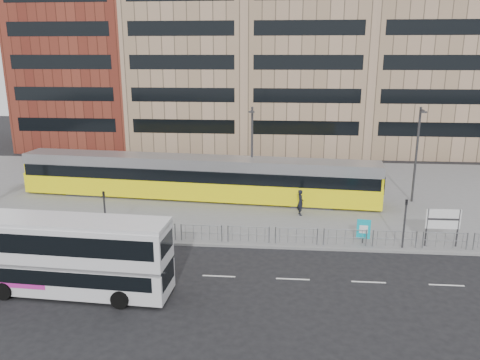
# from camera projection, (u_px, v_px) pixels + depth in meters

# --- Properties ---
(ground) EXTENTS (120.00, 120.00, 0.00)m
(ground) POSITION_uv_depth(u_px,v_px,m) (259.00, 248.00, 29.10)
(ground) COLOR black
(ground) RESTS_ON ground
(plaza) EXTENTS (64.00, 24.00, 0.15)m
(plaza) POSITION_uv_depth(u_px,v_px,m) (266.00, 192.00, 40.62)
(plaza) COLOR slate
(plaza) RESTS_ON ground
(kerb) EXTENTS (64.00, 0.25, 0.17)m
(kerb) POSITION_uv_depth(u_px,v_px,m) (259.00, 247.00, 29.12)
(kerb) COLOR gray
(kerb) RESTS_ON ground
(building_row) EXTENTS (70.40, 18.40, 31.20)m
(building_row) POSITION_uv_depth(u_px,v_px,m) (285.00, 44.00, 58.56)
(building_row) COLOR maroon
(building_row) RESTS_ON ground
(pedestrian_barrier) EXTENTS (32.07, 0.07, 1.10)m
(pedestrian_barrier) POSITION_uv_depth(u_px,v_px,m) (292.00, 231.00, 29.15)
(pedestrian_barrier) COLOR gray
(pedestrian_barrier) RESTS_ON plaza
(road_markings) EXTENTS (62.00, 0.12, 0.01)m
(road_markings) POSITION_uv_depth(u_px,v_px,m) (274.00, 278.00, 25.16)
(road_markings) COLOR white
(road_markings) RESTS_ON ground
(double_decker_bus) EXTENTS (9.94, 2.92, 3.93)m
(double_decker_bus) POSITION_uv_depth(u_px,v_px,m) (71.00, 254.00, 23.14)
(double_decker_bus) COLOR silver
(double_decker_bus) RESTS_ON ground
(tram) EXTENTS (29.51, 5.30, 3.46)m
(tram) POSITION_uv_depth(u_px,v_px,m) (196.00, 178.00, 38.29)
(tram) COLOR #FEF00D
(tram) RESTS_ON plaza
(station_sign) EXTENTS (2.08, 0.14, 2.39)m
(station_sign) POSITION_uv_depth(u_px,v_px,m) (443.00, 221.00, 28.61)
(station_sign) COLOR #2D2D30
(station_sign) RESTS_ON plaza
(ad_panel) EXTENTS (0.84, 0.16, 1.57)m
(ad_panel) POSITION_uv_depth(u_px,v_px,m) (364.00, 229.00, 29.23)
(ad_panel) COLOR #2D2D30
(ad_panel) RESTS_ON plaza
(pedestrian) EXTENTS (0.61, 0.79, 1.93)m
(pedestrian) POSITION_uv_depth(u_px,v_px,m) (300.00, 202.00, 34.42)
(pedestrian) COLOR black
(pedestrian) RESTS_ON plaza
(traffic_light_west) EXTENTS (0.23, 0.25, 3.10)m
(traffic_light_west) POSITION_uv_depth(u_px,v_px,m) (105.00, 208.00, 29.94)
(traffic_light_west) COLOR #2D2D30
(traffic_light_west) RESTS_ON plaza
(traffic_light_east) EXTENTS (0.20, 0.23, 3.10)m
(traffic_light_east) POSITION_uv_depth(u_px,v_px,m) (405.00, 217.00, 28.29)
(traffic_light_east) COLOR #2D2D30
(traffic_light_east) RESTS_ON plaza
(lamp_post_west) EXTENTS (0.45, 1.04, 7.51)m
(lamp_post_west) POSITION_uv_depth(u_px,v_px,m) (252.00, 149.00, 37.62)
(lamp_post_west) COLOR #2D2D30
(lamp_post_west) RESTS_ON plaza
(lamp_post_east) EXTENTS (0.45, 1.04, 7.61)m
(lamp_post_east) POSITION_uv_depth(u_px,v_px,m) (417.00, 151.00, 36.68)
(lamp_post_east) COLOR #2D2D30
(lamp_post_east) RESTS_ON plaza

